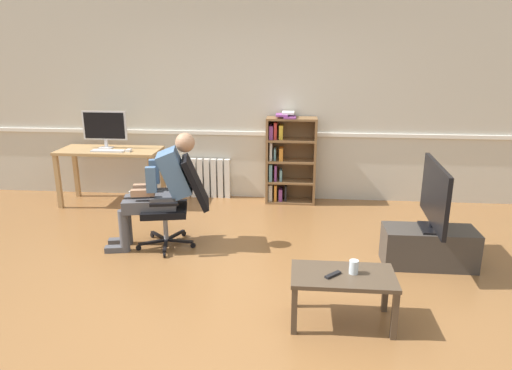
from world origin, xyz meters
TOP-DOWN VIEW (x-y plane):
  - ground_plane at (0.00, 0.00)m, footprint 18.00×18.00m
  - back_wall at (0.00, 2.65)m, footprint 12.00×0.13m
  - computer_desk at (-1.93, 2.15)m, footprint 1.34×0.59m
  - imac_monitor at (-2.00, 2.23)m, footprint 0.60×0.14m
  - keyboard at (-1.89, 2.01)m, footprint 0.43×0.12m
  - computer_mouse at (-1.62, 2.03)m, footprint 0.06×0.10m
  - bookshelf at (0.43, 2.44)m, footprint 0.67×0.29m
  - radiator at (-0.85, 2.54)m, footprint 0.94×0.08m
  - office_chair at (-0.67, 0.85)m, footprint 0.79×0.63m
  - person_seated at (-0.85, 0.81)m, footprint 0.98×0.49m
  - tv_stand at (1.87, 0.59)m, footprint 0.88×0.37m
  - tv_screen at (1.87, 0.59)m, footprint 0.22×0.98m
  - coffee_table at (0.94, -0.48)m, footprint 0.79×0.44m
  - drinking_glass at (1.01, -0.46)m, footprint 0.07×0.07m
  - spare_remote at (0.86, -0.52)m, footprint 0.13×0.13m

SIDE VIEW (x-z plane):
  - ground_plane at x=0.00m, z-range 0.00..0.00m
  - tv_stand at x=1.87m, z-range 0.00..0.38m
  - radiator at x=-0.85m, z-range 0.00..0.56m
  - coffee_table at x=0.94m, z-range 0.15..0.56m
  - spare_remote at x=0.86m, z-range 0.41..0.43m
  - drinking_glass at x=1.01m, z-range 0.41..0.52m
  - office_chair at x=-0.67m, z-range 0.04..1.01m
  - bookshelf at x=0.43m, z-range -0.03..1.21m
  - computer_desk at x=-1.93m, z-range 0.27..1.02m
  - person_seated at x=-0.85m, z-range 0.04..1.27m
  - tv_screen at x=1.87m, z-range 0.40..1.04m
  - keyboard at x=-1.89m, z-range 0.76..0.78m
  - computer_mouse at x=-1.62m, z-range 0.76..0.79m
  - imac_monitor at x=-2.00m, z-range 0.79..1.29m
  - back_wall at x=0.00m, z-range 0.00..2.70m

